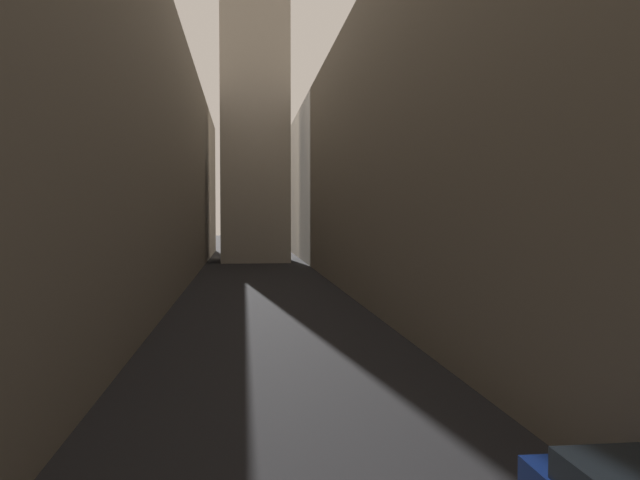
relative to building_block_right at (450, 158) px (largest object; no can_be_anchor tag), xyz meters
The scene contains 3 objects.
ground_plane 15.82m from the building_block_right, behind, with size 264.00×264.00×0.00m, color black.
building_block_left 24.83m from the building_block_right, behind, with size 13.17×108.00×18.27m, color #756B5B.
building_block_right is the anchor object (origin of this frame).
Camera 1 is at (-1.37, 7.87, 5.21)m, focal length 35.54 mm.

